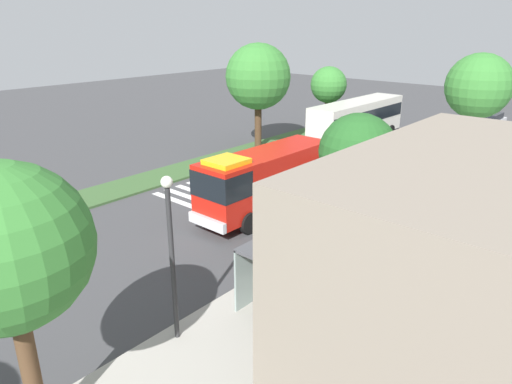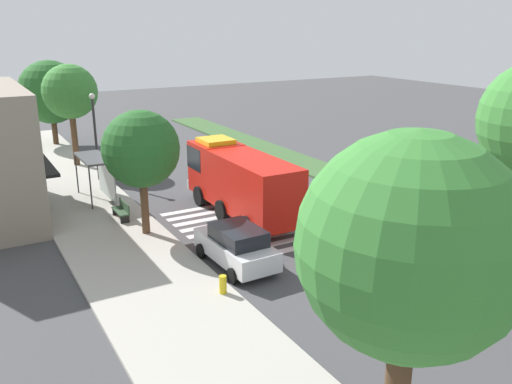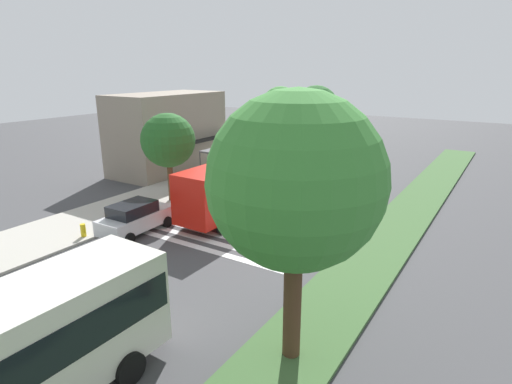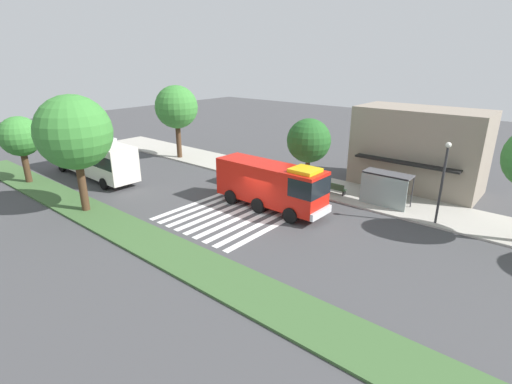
% 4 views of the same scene
% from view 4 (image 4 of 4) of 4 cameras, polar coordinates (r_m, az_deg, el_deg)
% --- Properties ---
extents(ground_plane, '(120.00, 120.00, 0.00)m').
position_cam_4_polar(ground_plane, '(27.50, -0.46, -3.33)').
color(ground_plane, '#424244').
extents(sidewalk, '(60.00, 5.01, 0.14)m').
position_cam_4_polar(sidewalk, '(33.92, 8.82, 1.08)').
color(sidewalk, '#ADA89E').
rests_on(sidewalk, ground_plane).
extents(median_strip, '(60.00, 3.00, 0.14)m').
position_cam_4_polar(median_strip, '(22.88, -12.77, -8.66)').
color(median_strip, '#3D6033').
rests_on(median_strip, ground_plane).
extents(crosswalk, '(7.65, 10.68, 0.01)m').
position_cam_4_polar(crosswalk, '(28.23, -2.32, -2.71)').
color(crosswalk, silver).
rests_on(crosswalk, ground_plane).
extents(fire_truck, '(8.88, 2.75, 3.65)m').
position_cam_4_polar(fire_truck, '(27.71, 2.59, 1.22)').
color(fire_truck, red).
rests_on(fire_truck, ground_plane).
extents(parked_car_west, '(4.84, 2.20, 1.64)m').
position_cam_4_polar(parked_car_west, '(52.83, -22.26, 7.40)').
color(parked_car_west, silver).
rests_on(parked_car_west, ground_plane).
extents(parked_car_mid, '(4.36, 2.16, 1.76)m').
position_cam_4_polar(parked_car_mid, '(33.68, -1.82, 2.66)').
color(parked_car_mid, silver).
rests_on(parked_car_mid, ground_plane).
extents(transit_bus, '(11.58, 3.00, 3.50)m').
position_cam_4_polar(transit_bus, '(38.53, -23.25, 5.06)').
color(transit_bus, silver).
rests_on(transit_bus, ground_plane).
extents(bus_stop_shelter, '(3.50, 1.40, 2.46)m').
position_cam_4_polar(bus_stop_shelter, '(29.72, 18.76, 1.25)').
color(bus_stop_shelter, '#4C4C51').
rests_on(bus_stop_shelter, sidewalk).
extents(bench_near_shelter, '(1.60, 0.50, 0.90)m').
position_cam_4_polar(bench_near_shelter, '(31.67, 11.83, 0.53)').
color(bench_near_shelter, '#2D472D').
rests_on(bench_near_shelter, sidewalk).
extents(street_lamp, '(0.36, 0.36, 5.51)m').
position_cam_4_polar(street_lamp, '(27.43, 26.16, 2.16)').
color(street_lamp, '#2D2D30').
rests_on(street_lamp, sidewalk).
extents(storefront_building, '(10.18, 5.89, 6.76)m').
position_cam_4_polar(storefront_building, '(34.91, 23.09, 5.91)').
color(storefront_building, gray).
rests_on(storefront_building, ground_plane).
extents(sidewalk_tree_far_west, '(4.53, 4.53, 7.75)m').
position_cam_4_polar(sidewalk_tree_far_west, '(42.48, -11.80, 12.27)').
color(sidewalk_tree_far_west, '#47301E').
rests_on(sidewalk_tree_far_west, sidewalk).
extents(sidewalk_tree_west, '(3.58, 3.58, 5.91)m').
position_cam_4_polar(sidewalk_tree_west, '(31.56, 7.88, 7.57)').
color(sidewalk_tree_west, '#513823').
rests_on(sidewalk_tree_west, sidewalk).
extents(median_tree_far_west, '(3.42, 3.42, 5.81)m').
position_cam_4_polar(median_tree_far_west, '(38.84, -31.78, 7.01)').
color(median_tree_far_west, '#47301E').
rests_on(median_tree_far_west, median_strip).
extents(median_tree_west, '(5.11, 5.11, 8.24)m').
position_cam_4_polar(median_tree_west, '(29.12, -25.55, 7.97)').
color(median_tree_west, '#47301E').
rests_on(median_tree_west, median_strip).
extents(fire_hydrant, '(0.28, 0.28, 0.70)m').
position_cam_4_polar(fire_hydrant, '(36.39, -2.55, 3.27)').
color(fire_hydrant, gold).
rests_on(fire_hydrant, sidewalk).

